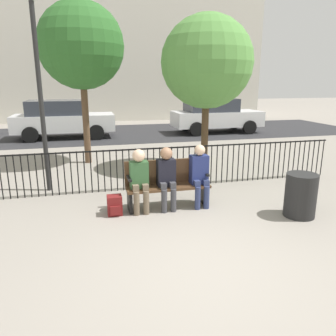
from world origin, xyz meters
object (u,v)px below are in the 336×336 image
(seated_person_0, at_px, (139,177))
(lamp_post, at_px, (37,65))
(tree_1, at_px, (207,62))
(park_bench, at_px, (167,182))
(tree_0, at_px, (81,46))
(seated_person_1, at_px, (167,174))
(parked_car_0, at_px, (62,119))
(seated_person_2, at_px, (200,172))
(trash_bin, at_px, (301,195))
(parked_car_1, at_px, (215,115))
(backpack, at_px, (115,205))

(seated_person_0, height_order, lamp_post, lamp_post)
(lamp_post, bearing_deg, tree_1, 14.26)
(park_bench, relative_size, lamp_post, 0.38)
(seated_person_0, bearing_deg, tree_0, 102.13)
(seated_person_1, distance_m, lamp_post, 3.55)
(park_bench, height_order, parked_car_0, parked_car_0)
(seated_person_2, distance_m, trash_bin, 1.88)
(tree_1, bearing_deg, trash_bin, -82.38)
(seated_person_0, xyz_separation_m, parked_car_1, (5.09, 8.98, 0.16))
(seated_person_0, relative_size, parked_car_0, 0.28)
(seated_person_0, xyz_separation_m, parked_car_0, (-1.91, 9.09, 0.16))
(seated_person_0, bearing_deg, parked_car_0, 101.88)
(tree_1, distance_m, parked_car_0, 7.85)
(tree_0, height_order, parked_car_1, tree_0)
(parked_car_0, bearing_deg, tree_0, -78.34)
(tree_0, distance_m, parked_car_0, 5.56)
(seated_person_2, distance_m, backpack, 1.74)
(trash_bin, bearing_deg, park_bench, 154.67)
(seated_person_0, xyz_separation_m, backpack, (-0.48, -0.06, -0.50))
(seated_person_1, xyz_separation_m, trash_bin, (2.27, -0.93, -0.29))
(seated_person_1, height_order, backpack, seated_person_1)
(tree_0, height_order, lamp_post, tree_0)
(seated_person_1, xyz_separation_m, backpack, (-1.00, -0.06, -0.51))
(seated_person_2, relative_size, backpack, 3.34)
(seated_person_2, height_order, lamp_post, lamp_post)
(park_bench, height_order, trash_bin, park_bench)
(parked_car_1, bearing_deg, parked_car_0, 179.13)
(park_bench, distance_m, lamp_post, 3.63)
(park_bench, distance_m, tree_1, 3.97)
(backpack, bearing_deg, parked_car_1, 58.35)
(seated_person_0, distance_m, seated_person_1, 0.52)
(seated_person_2, xyz_separation_m, backpack, (-1.66, -0.06, -0.50))
(tree_1, bearing_deg, lamp_post, -165.74)
(parked_car_0, bearing_deg, seated_person_2, -71.21)
(tree_1, relative_size, parked_car_1, 0.98)
(park_bench, relative_size, backpack, 4.41)
(park_bench, bearing_deg, trash_bin, -25.33)
(seated_person_1, distance_m, seated_person_2, 0.66)
(seated_person_2, distance_m, lamp_post, 4.01)
(seated_person_0, height_order, parked_car_0, parked_car_0)
(seated_person_0, height_order, parked_car_1, parked_car_1)
(backpack, distance_m, tree_1, 4.80)
(tree_1, bearing_deg, backpack, -134.35)
(trash_bin, bearing_deg, tree_0, 125.66)
(lamp_post, bearing_deg, parked_car_0, 90.84)
(seated_person_2, height_order, tree_1, tree_1)
(tree_0, height_order, parked_car_0, tree_0)
(seated_person_0, xyz_separation_m, tree_1, (2.30, 2.78, 2.20))
(tree_1, bearing_deg, seated_person_0, -129.55)
(park_bench, distance_m, parked_car_0, 9.30)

